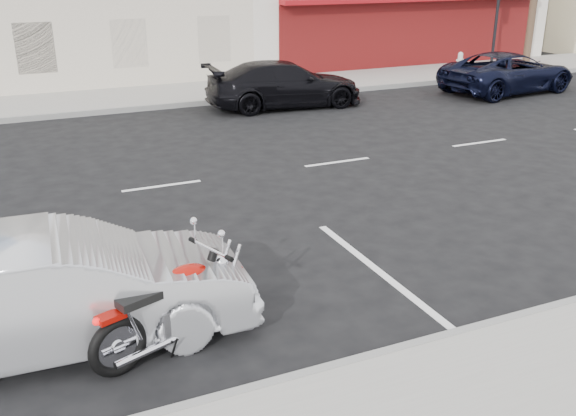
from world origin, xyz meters
The scene contains 7 objects.
ground centered at (0.00, 0.00, 0.00)m, with size 120.00×120.00×0.00m, color black.
traffic_light centered at (13.50, 8.33, 2.56)m, with size 0.26×0.30×3.80m.
fire_hydrant centered at (12.00, 8.50, 0.53)m, with size 0.20×0.20×0.72m.
motorcycle centered at (-2.44, -5.48, 0.51)m, with size 2.15×1.01×1.12m.
sedan_silver centered at (-4.31, -5.16, 0.71)m, with size 1.50×4.30×1.42m, color #B5B7BD.
suv_far centered at (11.11, 4.82, 0.68)m, with size 2.25×4.89×1.36m, color black.
car_far centered at (3.25, 5.80, 0.70)m, with size 1.96×4.81×1.40m, color black.
Camera 1 is at (-4.63, -12.16, 4.26)m, focal length 40.00 mm.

